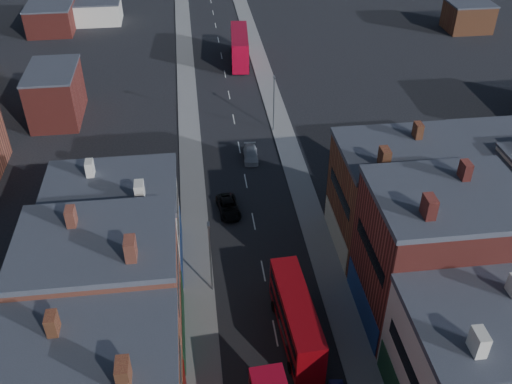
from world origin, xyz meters
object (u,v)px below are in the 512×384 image
object	(u,v)px
bus_1	(296,318)
car_2	(228,207)
car_3	(251,155)
bus_2	(240,47)

from	to	relation	value
bus_1	car_2	xyz separation A→B (m)	(-4.25, 18.76, -1.82)
car_2	car_3	bearing A→B (deg)	64.69
bus_1	bus_2	xyz separation A→B (m)	(1.35, 61.32, 0.35)
bus_2	car_3	bearing A→B (deg)	-88.89
bus_2	bus_1	bearing A→B (deg)	-86.92
bus_1	bus_2	distance (m)	61.33
bus_1	car_3	xyz separation A→B (m)	(-0.44, 29.65, -1.85)
bus_2	car_2	xyz separation A→B (m)	(-5.60, -42.56, -2.17)
bus_1	car_3	bearing A→B (deg)	87.89
car_2	bus_2	bearing A→B (deg)	76.46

